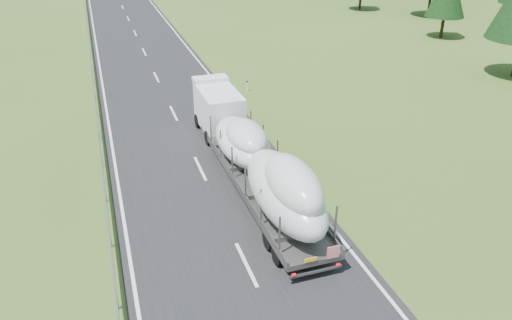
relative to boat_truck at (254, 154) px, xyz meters
name	(u,v)px	position (x,y,z in m)	size (l,w,h in m)	color
boat_truck	(254,154)	(0.00, 0.00, 0.00)	(2.72, 17.85, 4.04)	white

